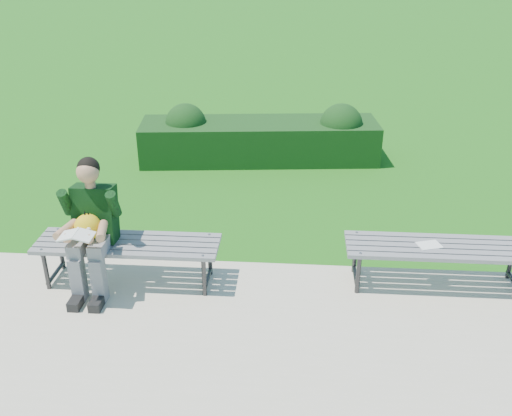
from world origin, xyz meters
name	(u,v)px	position (x,y,z in m)	size (l,w,h in m)	color
ground	(248,264)	(0.00, 0.00, 0.00)	(80.00, 80.00, 0.00)	#247718
walkway	(230,378)	(0.00, -1.75, 0.01)	(30.00, 3.50, 0.02)	#BAB09C
hedge	(261,138)	(-0.07, 3.12, 0.36)	(3.67, 1.26, 0.89)	#153F19
bench_left	(128,247)	(-1.15, -0.45, 0.42)	(1.80, 0.50, 0.46)	gray
bench_right	(439,251)	(1.89, -0.29, 0.42)	(1.80, 0.50, 0.46)	gray
seated_boy	(91,223)	(-1.45, -0.54, 0.71)	(0.56, 0.76, 1.31)	slate
paper_sheet	(429,245)	(1.79, -0.29, 0.47)	(0.26, 0.22, 0.01)	white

